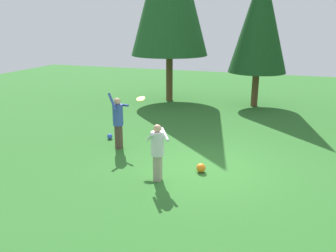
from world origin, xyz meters
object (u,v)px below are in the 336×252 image
at_px(person_catcher, 157,148).
at_px(frisbee, 141,99).
at_px(person_thrower, 118,119).
at_px(ball_blue, 110,136).
at_px(ball_orange, 201,168).
at_px(tree_center, 260,20).

bearing_deg(person_catcher, frisbee, -0.00).
bearing_deg(person_catcher, person_thrower, 11.20).
relative_size(frisbee, ball_blue, 1.62).
xyz_separation_m(frisbee, ball_orange, (2.03, -0.55, -1.73)).
relative_size(person_thrower, tree_center, 0.28).
distance_m(person_thrower, frisbee, 1.41).
height_order(person_catcher, tree_center, tree_center).
bearing_deg(tree_center, ball_blue, -122.68).
bearing_deg(person_thrower, ball_orange, 6.14).
height_order(frisbee, ball_orange, frisbee).
height_order(ball_orange, tree_center, tree_center).
distance_m(person_thrower, person_catcher, 2.83).
xyz_separation_m(person_thrower, ball_blue, (-0.74, 0.73, -0.93)).
bearing_deg(ball_blue, ball_orange, -24.66).
distance_m(ball_blue, tree_center, 9.19).
bearing_deg(ball_orange, frisbee, 164.96).
bearing_deg(tree_center, ball_orange, -94.26).
bearing_deg(person_catcher, ball_blue, 10.56).
bearing_deg(tree_center, person_catcher, -99.58).
relative_size(ball_orange, tree_center, 0.04).
height_order(person_thrower, ball_blue, person_thrower).
xyz_separation_m(person_catcher, frisbee, (-1.06, 1.43, 0.94)).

